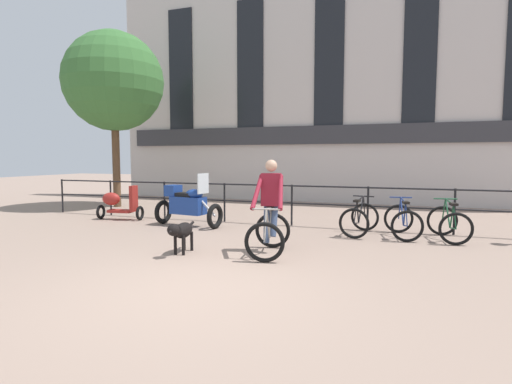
{
  "coord_description": "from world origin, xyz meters",
  "views": [
    {
      "loc": [
        2.51,
        -4.63,
        1.74
      ],
      "look_at": [
        -0.14,
        2.86,
        1.05
      ],
      "focal_mm": 28.0,
      "sensor_mm": 36.0,
      "label": 1
    }
  ],
  "objects": [
    {
      "name": "ground_plane",
      "position": [
        0.0,
        0.0,
        0.0
      ],
      "size": [
        60.0,
        60.0,
        0.0
      ],
      "primitive_type": "plane",
      "color": "gray"
    },
    {
      "name": "cyclist_with_bike",
      "position": [
        0.35,
        2.22,
        0.76
      ],
      "size": [
        0.87,
        1.27,
        1.7
      ],
      "rotation": [
        0.0,
        0.0,
        0.17
      ],
      "color": "black",
      "rests_on": "ground_plane"
    },
    {
      "name": "parked_scooter",
      "position": [
        -4.82,
        4.54,
        0.46
      ],
      "size": [
        1.32,
        0.58,
        0.96
      ],
      "rotation": [
        0.0,
        0.0,
        1.71
      ],
      "color": "black",
      "rests_on": "ground_plane"
    },
    {
      "name": "tree_canalside_left",
      "position": [
        -6.8,
        6.96,
        4.34
      ],
      "size": [
        3.4,
        3.4,
        6.05
      ],
      "color": "brown",
      "rests_on": "ground_plane"
    },
    {
      "name": "parked_motorcycle",
      "position": [
        -2.47,
        4.24,
        0.56
      ],
      "size": [
        1.82,
        0.87,
        1.35
      ],
      "rotation": [
        0.0,
        0.0,
        1.42
      ],
      "color": "black",
      "rests_on": "ground_plane"
    },
    {
      "name": "building_facade",
      "position": [
        0.0,
        10.99,
        4.78
      ],
      "size": [
        18.0,
        0.72,
        9.6
      ],
      "color": "beige",
      "rests_on": "ground_plane"
    },
    {
      "name": "parked_bicycle_mid_right",
      "position": [
        3.57,
        4.54,
        0.36
      ],
      "size": [
        0.81,
        1.19,
        0.86
      ],
      "rotation": [
        0.0,
        0.0,
        3.28
      ],
      "color": "black",
      "rests_on": "ground_plane"
    },
    {
      "name": "dog",
      "position": [
        -1.13,
        1.62,
        0.41
      ],
      "size": [
        0.28,
        1.0,
        0.6
      ],
      "rotation": [
        0.0,
        0.0,
        0.08
      ],
      "color": "black",
      "rests_on": "ground_plane"
    },
    {
      "name": "parked_bicycle_near_lamp",
      "position": [
        1.74,
        4.54,
        0.36
      ],
      "size": [
        0.81,
        1.19,
        0.86
      ],
      "rotation": [
        0.0,
        0.0,
        3.0
      ],
      "color": "black",
      "rests_on": "ground_plane"
    },
    {
      "name": "canal_railing",
      "position": [
        -0.0,
        5.2,
        0.71
      ],
      "size": [
        15.05,
        0.05,
        1.05
      ],
      "color": "black",
      "rests_on": "ground_plane"
    },
    {
      "name": "parked_bicycle_mid_left",
      "position": [
        2.66,
        4.54,
        0.36
      ],
      "size": [
        0.82,
        1.2,
        0.86
      ],
      "rotation": [
        0.0,
        0.0,
        3.3
      ],
      "color": "black",
      "rests_on": "ground_plane"
    }
  ]
}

